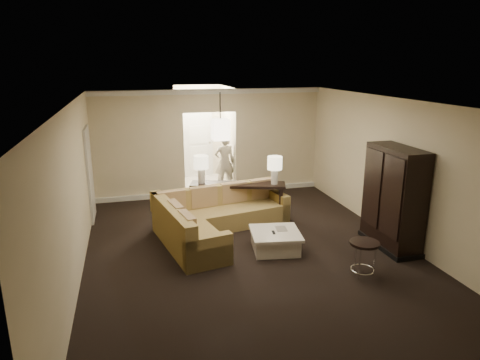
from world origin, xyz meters
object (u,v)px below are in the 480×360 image
object	(u,v)px
sectional_sofa	(214,218)
coffee_table	(275,240)
person	(225,159)
console_table	(238,197)
drink_table	(364,252)
armoire	(393,200)

from	to	relation	value
sectional_sofa	coffee_table	size ratio (longest dim) A/B	2.89
person	console_table	bearing A→B (deg)	81.82
drink_table	person	world-z (taller)	person
console_table	drink_table	xyz separation A→B (m)	(1.33, -3.20, -0.05)
sectional_sofa	person	world-z (taller)	person
armoire	drink_table	world-z (taller)	armoire
drink_table	person	xyz separation A→B (m)	(-1.12, 5.50, 0.42)
armoire	drink_table	xyz separation A→B (m)	(-1.13, -0.93, -0.50)
coffee_table	drink_table	bearing A→B (deg)	-51.21
sectional_sofa	armoire	bearing A→B (deg)	-35.87
coffee_table	person	size ratio (longest dim) A/B	0.61
sectional_sofa	armoire	xyz separation A→B (m)	(3.18, -1.47, 0.59)
coffee_table	drink_table	world-z (taller)	drink_table
sectional_sofa	person	distance (m)	3.27
coffee_table	person	bearing A→B (deg)	90.53
console_table	drink_table	bearing A→B (deg)	-49.87
sectional_sofa	console_table	bearing A→B (deg)	36.59
drink_table	person	size ratio (longest dim) A/B	0.35
console_table	armoire	size ratio (longest dim) A/B	1.11
coffee_table	armoire	distance (m)	2.36
console_table	armoire	bearing A→B (deg)	-25.16
armoire	person	bearing A→B (deg)	116.14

